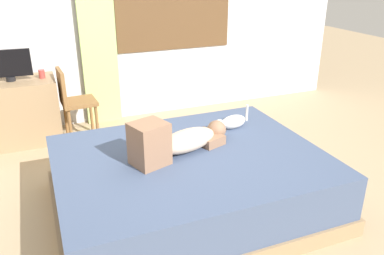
{
  "coord_description": "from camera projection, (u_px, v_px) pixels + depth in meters",
  "views": [
    {
      "loc": [
        -1.06,
        -2.55,
        1.97
      ],
      "look_at": [
        0.11,
        0.33,
        0.66
      ],
      "focal_mm": 36.93,
      "sensor_mm": 36.0,
      "label": 1
    }
  ],
  "objects": [
    {
      "name": "cat",
      "position": [
        232.0,
        122.0,
        3.71
      ],
      "size": [
        0.36,
        0.14,
        0.21
      ],
      "color": "silver",
      "rests_on": "bed"
    },
    {
      "name": "person_lying",
      "position": [
        178.0,
        140.0,
        3.22
      ],
      "size": [
        0.93,
        0.51,
        0.34
      ],
      "color": "#CCB299",
      "rests_on": "bed"
    },
    {
      "name": "tv_monitor",
      "position": [
        8.0,
        65.0,
        4.31
      ],
      "size": [
        0.48,
        0.1,
        0.35
      ],
      "color": "black",
      "rests_on": "desk"
    },
    {
      "name": "bed",
      "position": [
        190.0,
        182.0,
        3.33
      ],
      "size": [
        2.21,
        1.73,
        0.51
      ],
      "color": "#997A56",
      "rests_on": "ground"
    },
    {
      "name": "curtain_left",
      "position": [
        97.0,
        32.0,
        4.81
      ],
      "size": [
        0.44,
        0.06,
        2.34
      ],
      "primitive_type": "cube",
      "color": "#ADCC75",
      "rests_on": "ground"
    },
    {
      "name": "back_wall_with_window",
      "position": [
        119.0,
        6.0,
        4.91
      ],
      "size": [
        6.4,
        0.14,
        2.9
      ],
      "color": "silver",
      "rests_on": "ground"
    },
    {
      "name": "cup",
      "position": [
        42.0,
        74.0,
        4.47
      ],
      "size": [
        0.07,
        0.07,
        0.1
      ],
      "primitive_type": "cylinder",
      "color": "#B23D38",
      "rests_on": "desk"
    },
    {
      "name": "chair_by_desk",
      "position": [
        72.0,
        99.0,
        4.53
      ],
      "size": [
        0.4,
        0.4,
        0.86
      ],
      "color": "brown",
      "rests_on": "ground"
    },
    {
      "name": "desk",
      "position": [
        18.0,
        112.0,
        4.53
      ],
      "size": [
        0.9,
        0.56,
        0.74
      ],
      "color": "#997A56",
      "rests_on": "ground"
    },
    {
      "name": "ground_plane",
      "position": [
        195.0,
        215.0,
        3.31
      ],
      "size": [
        16.0,
        16.0,
        0.0
      ],
      "primitive_type": "plane",
      "color": "tan"
    }
  ]
}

